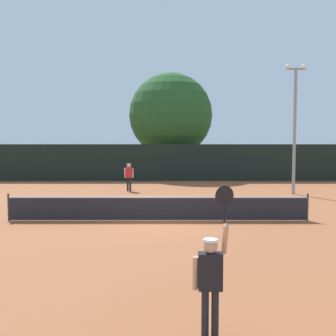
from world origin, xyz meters
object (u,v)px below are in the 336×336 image
object	(u,v)px
player_receiving	(130,174)
light_pole	(296,120)
parked_car_near	(273,166)
player_serving	(212,273)
large_tree	(172,115)
tennis_ball	(149,217)

from	to	relation	value
player_receiving	light_pole	xyz separation A→B (m)	(9.72, -1.36, 3.26)
player_receiving	light_pole	world-z (taller)	light_pole
light_pole	parked_car_near	xyz separation A→B (m)	(2.01, 13.24, -3.51)
player_receiving	player_serving	bearing A→B (deg)	99.35
player_receiving	large_tree	bearing A→B (deg)	-104.57
tennis_ball	parked_car_near	distance (m)	22.90
player_serving	tennis_ball	xyz separation A→B (m)	(-1.54, 10.18, -1.04)
tennis_ball	parked_car_near	size ratio (longest dim) A/B	0.02
tennis_ball	light_pole	distance (m)	11.72
player_serving	large_tree	world-z (taller)	large_tree
tennis_ball	light_pole	world-z (taller)	light_pole
player_receiving	light_pole	distance (m)	10.34
light_pole	large_tree	world-z (taller)	large_tree
player_serving	tennis_ball	distance (m)	10.35
player_receiving	parked_car_near	distance (m)	16.70
large_tree	parked_car_near	distance (m)	10.29
light_pole	large_tree	xyz separation A→B (m)	(-7.09, 11.51, 0.96)
tennis_ball	parked_car_near	xyz separation A→B (m)	(10.18, 20.50, 0.74)
large_tree	parked_car_near	bearing A→B (deg)	10.78
player_receiving	tennis_ball	size ratio (longest dim) A/B	24.71
large_tree	parked_car_near	xyz separation A→B (m)	(9.10, 1.73, -4.47)
tennis_ball	large_tree	bearing A→B (deg)	86.70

